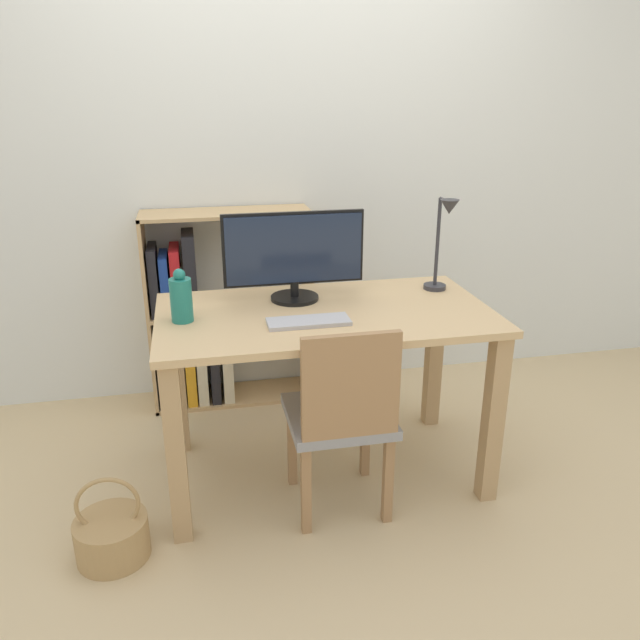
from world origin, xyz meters
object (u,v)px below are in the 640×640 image
Objects in this scene: keyboard at (309,322)px; desk_lamp at (443,236)px; vase at (181,298)px; basket at (112,536)px; bookshelf at (201,326)px; chair at (342,414)px; monitor at (294,253)px.

desk_lamp is (0.64, 0.26, 0.25)m from keyboard.
basket is (-0.31, -0.37, -0.77)m from vase.
keyboard is 1.07m from bookshelf.
desk_lamp reaches higher than chair.
desk_lamp is (0.64, -0.04, 0.05)m from monitor.
monitor is 0.92m from bookshelf.
chair is 2.44× the size of basket.
keyboard is 0.95× the size of basket.
vase is 0.63× the size of basket.
chair is at bearing 5.55° from basket.
keyboard is 1.06m from basket.
chair is at bearing -142.49° from desk_lamp.
bookshelf is (-1.04, 0.67, -0.59)m from desk_lamp.
desk_lamp reaches higher than vase.
bookshelf is at bearing 72.09° from basket.
vase is 0.91m from bookshelf.
monitor is 0.73× the size of chair.
basket is at bearing -107.91° from bookshelf.
basket is (-0.38, -1.17, -0.35)m from bookshelf.
keyboard is 0.38m from chair.
basket is (-0.78, -0.54, -0.88)m from monitor.
keyboard is 0.39× the size of chair.
vase is 0.20× the size of bookshelf.
chair reaches higher than keyboard.
keyboard is 0.76× the size of desk_lamp.
chair is at bearing -26.33° from vase.
chair is 0.95m from basket.
monitor is 0.65m from desk_lamp.
monitor reaches higher than basket.
keyboard is at bearing 115.63° from chair.
keyboard is (0.00, -0.30, -0.20)m from monitor.
vase is at bearing -173.32° from desk_lamp.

